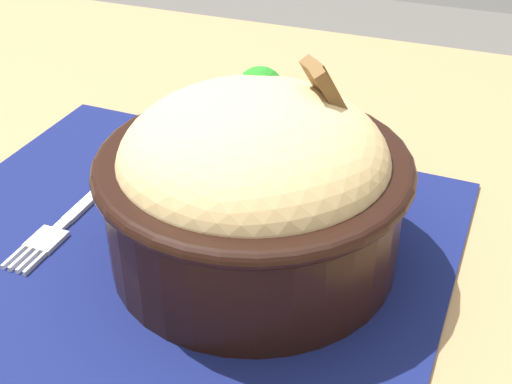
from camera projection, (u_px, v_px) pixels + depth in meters
table at (186, 308)px, 0.54m from camera, size 1.38×0.90×0.77m
placemat at (178, 250)px, 0.49m from camera, size 0.39×0.35×0.00m
bowl at (256, 180)px, 0.45m from camera, size 0.23×0.23×0.14m
fork at (65, 223)px, 0.51m from camera, size 0.02×0.13×0.00m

